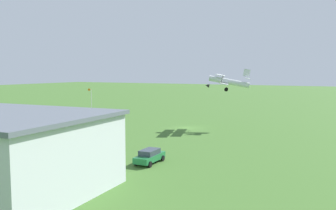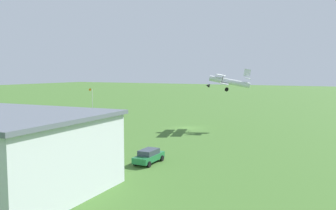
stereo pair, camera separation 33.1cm
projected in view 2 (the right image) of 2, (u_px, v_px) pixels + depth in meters
name	position (u px, v px, depth m)	size (l,w,h in m)	color
ground_plane	(188.00, 128.00, 64.11)	(400.00, 400.00, 0.00)	#3D6628
biplane	(228.00, 81.00, 63.32)	(7.97, 7.84, 3.96)	silver
car_green	(149.00, 156.00, 39.59)	(2.04, 4.46, 1.54)	#1E6B38
person_at_fence_line	(28.00, 135.00, 52.58)	(0.48, 0.48, 1.53)	beige
person_by_parked_cars	(77.00, 138.00, 50.47)	(0.52, 0.52, 1.58)	orange
person_near_hangar_door	(86.00, 144.00, 46.30)	(0.51, 0.51, 1.58)	orange
person_beside_truck	(47.00, 140.00, 48.87)	(0.42, 0.42, 1.63)	#72338C
person_crossing_taxiway	(4.00, 141.00, 48.14)	(0.39, 0.39, 1.62)	#72338C
windsock	(90.00, 91.00, 87.74)	(1.42, 1.36, 5.88)	silver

